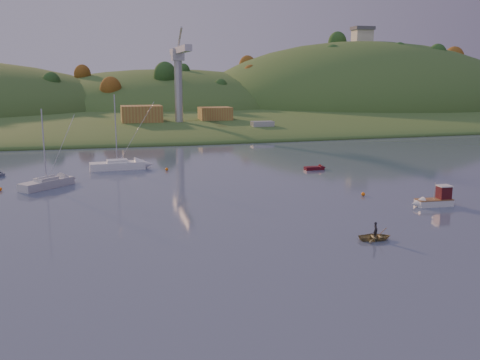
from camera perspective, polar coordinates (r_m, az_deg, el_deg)
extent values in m
plane|color=#3C4D63|center=(36.90, 19.08, -14.45)|extent=(500.00, 500.00, 0.00)
cube|color=#2D5321|center=(258.55, -10.48, 7.53)|extent=(620.00, 220.00, 1.50)
ellipsoid|color=#2D5321|center=(193.95, -9.00, 6.43)|extent=(640.00, 150.00, 7.00)
ellipsoid|color=#2D5321|center=(239.66, -7.70, 7.34)|extent=(140.00, 120.00, 36.00)
ellipsoid|color=#2D5321|center=(250.48, 12.59, 7.34)|extent=(150.00, 130.00, 60.00)
cube|color=beige|center=(250.57, 12.92, 14.77)|extent=(8.00, 6.00, 5.00)
cube|color=#595960|center=(250.80, 12.95, 15.50)|extent=(9.00, 7.00, 1.50)
cube|color=slate|center=(152.00, -5.46, 5.69)|extent=(42.00, 16.00, 2.40)
cube|color=#9F6835|center=(151.17, -10.45, 6.90)|extent=(11.00, 8.00, 4.80)
cube|color=#9F6835|center=(155.16, -2.67, 7.03)|extent=(9.00, 7.00, 4.00)
cylinder|color=#B7B7BC|center=(148.94, -6.57, 9.49)|extent=(2.20, 2.20, 18.00)
cube|color=#B7B7BC|center=(148.98, -6.65, 13.14)|extent=(3.20, 3.20, 3.20)
cube|color=#B7B7BC|center=(140.13, -6.12, 13.69)|extent=(1.80, 18.00, 1.60)
cube|color=#B7B7BC|center=(153.97, -6.93, 13.44)|extent=(1.80, 10.00, 1.60)
cube|color=silver|center=(68.61, 19.97, -2.30)|extent=(4.49, 1.78, 0.80)
cone|color=silver|center=(67.47, 18.38, -2.41)|extent=(1.62, 1.66, 1.59)
cube|color=brown|center=(68.52, 20.00, -1.96)|extent=(4.49, 1.83, 0.11)
cube|color=#451015|center=(69.02, 20.91, -1.27)|extent=(1.47, 1.39, 1.59)
cube|color=silver|center=(68.85, 20.96, -0.58)|extent=(1.66, 1.57, 0.13)
cylinder|color=silver|center=(68.30, 20.05, -1.10)|extent=(0.10, 0.10, 2.12)
cube|color=silver|center=(79.61, -19.93, -0.39)|extent=(7.35, 7.23, 1.09)
cube|color=silver|center=(79.50, -19.96, 0.03)|extent=(3.38, 3.35, 0.69)
cylinder|color=silver|center=(78.75, -20.20, 3.53)|extent=(0.18, 0.18, 9.92)
cylinder|color=silver|center=(79.45, -19.97, 0.21)|extent=(2.36, 2.29, 0.12)
cylinder|color=silver|center=(79.43, -19.98, 0.28)|extent=(2.24, 2.19, 0.36)
cube|color=white|center=(91.65, -12.95, 1.49)|extent=(9.12, 3.24, 1.23)
cube|color=white|center=(91.54, -12.97, 1.90)|extent=(3.48, 2.22, 0.78)
cylinder|color=silver|center=(90.84, -13.12, 5.36)|extent=(0.18, 0.18, 11.21)
cylinder|color=silver|center=(91.50, -12.97, 2.05)|extent=(3.59, 0.34, 0.12)
cylinder|color=white|center=(91.49, -12.98, 2.12)|extent=(3.15, 0.55, 0.36)
imported|color=#948651|center=(53.07, 14.23, -5.89)|extent=(3.31, 2.50, 0.65)
imported|color=black|center=(52.94, 14.25, -5.43)|extent=(0.42, 0.59, 1.53)
cube|color=#4E0B14|center=(89.94, 7.90, 1.26)|extent=(3.26, 1.39, 0.54)
cone|color=#4E0B14|center=(90.61, 8.83, 1.31)|extent=(1.17, 1.32, 1.29)
cone|color=slate|center=(91.66, -23.96, 0.55)|extent=(1.34, 1.39, 1.09)
cube|color=slate|center=(142.37, 2.39, 5.23)|extent=(13.76, 5.33, 1.75)
cube|color=#B7B7BC|center=(142.22, 2.40, 5.82)|extent=(5.93, 3.12, 2.33)
sphere|color=orange|center=(71.63, 13.01, -1.48)|extent=(0.50, 0.50, 0.50)
sphere|color=orange|center=(79.88, -24.21, -0.89)|extent=(0.50, 0.50, 0.50)
sphere|color=orange|center=(89.06, -7.83, 1.15)|extent=(0.50, 0.50, 0.50)
sphere|color=orange|center=(82.61, -19.42, -0.17)|extent=(0.50, 0.50, 0.50)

